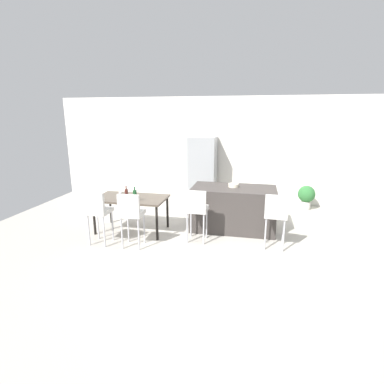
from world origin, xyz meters
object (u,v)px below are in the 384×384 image
(bar_chair_left, at_px, (197,207))
(wine_bottle_far, at_px, (126,195))
(dining_chair_far, at_px, (131,212))
(wine_glass_left, at_px, (96,194))
(dining_table, at_px, (131,200))
(dining_chair_near, at_px, (98,209))
(potted_plant, at_px, (306,196))
(wine_bottle_near, at_px, (135,195))
(bar_chair_middle, at_px, (276,213))
(kitchen_island, at_px, (233,208))
(fruit_bowl, at_px, (233,185))
(wine_glass_middle, at_px, (120,191))
(refrigerator, at_px, (203,171))

(bar_chair_left, xyz_separation_m, wine_bottle_far, (-1.43, 0.01, 0.17))
(dining_chair_far, distance_m, wine_glass_left, 1.06)
(dining_table, bearing_deg, wine_glass_left, -152.28)
(dining_table, relative_size, wine_glass_left, 8.46)
(dining_chair_near, distance_m, potted_plant, 5.23)
(wine_bottle_far, bearing_deg, potted_plant, 34.43)
(bar_chair_left, distance_m, dining_table, 1.48)
(dining_chair_near, height_order, wine_bottle_near, dining_chair_near)
(dining_chair_near, height_order, wine_bottle_far, wine_bottle_far)
(dining_chair_near, xyz_separation_m, potted_plant, (4.17, 3.14, -0.32))
(bar_chair_middle, xyz_separation_m, dining_chair_far, (-2.58, -0.51, 0.00))
(potted_plant, bearing_deg, bar_chair_left, -132.27)
(kitchen_island, xyz_separation_m, bar_chair_middle, (0.83, -0.85, 0.24))
(wine_bottle_far, height_order, wine_glass_left, wine_bottle_far)
(wine_bottle_near, xyz_separation_m, fruit_bowl, (1.88, 0.89, 0.10))
(kitchen_island, xyz_separation_m, wine_bottle_far, (-2.06, -0.84, 0.40))
(dining_chair_far, xyz_separation_m, fruit_bowl, (1.74, 1.42, 0.26))
(dining_chair_far, height_order, wine_glass_left, dining_chair_far)
(wine_bottle_far, bearing_deg, dining_chair_far, -59.02)
(bar_chair_left, bearing_deg, bar_chair_middle, 0.00)
(potted_plant, bearing_deg, wine_bottle_far, -145.57)
(bar_chair_middle, xyz_separation_m, dining_table, (-2.92, 0.27, -0.02))
(fruit_bowl, bearing_deg, bar_chair_left, -124.28)
(bar_chair_middle, bearing_deg, wine_glass_middle, 175.21)
(kitchen_island, xyz_separation_m, dining_chair_near, (-2.42, -1.36, 0.24))
(dining_chair_far, xyz_separation_m, wine_glass_middle, (-0.57, 0.77, 0.17))
(kitchen_island, relative_size, refrigerator, 0.96)
(dining_chair_far, height_order, wine_bottle_far, wine_bottle_far)
(bar_chair_left, height_order, fruit_bowl, bar_chair_left)
(wine_bottle_far, height_order, wine_glass_middle, wine_bottle_far)
(dining_chair_near, xyz_separation_m, wine_bottle_near, (0.53, 0.53, 0.16))
(bar_chair_left, bearing_deg, refrigerator, 97.81)
(bar_chair_middle, distance_m, dining_chair_near, 3.29)
(dining_chair_near, height_order, wine_glass_left, dining_chair_near)
(kitchen_island, relative_size, wine_bottle_far, 5.67)
(bar_chair_left, height_order, dining_chair_near, same)
(dining_chair_far, distance_m, refrigerator, 3.24)
(bar_chair_left, relative_size, dining_table, 0.71)
(dining_chair_far, relative_size, wine_bottle_far, 3.38)
(wine_glass_left, relative_size, potted_plant, 0.27)
(potted_plant, bearing_deg, dining_chair_near, -143.08)
(dining_table, relative_size, wine_bottle_far, 4.73)
(kitchen_island, height_order, wine_glass_middle, kitchen_island)
(wine_bottle_near, xyz_separation_m, refrigerator, (0.89, 2.62, 0.06))
(potted_plant, bearing_deg, wine_glass_left, -148.99)
(wine_bottle_far, xyz_separation_m, refrigerator, (1.07, 2.63, 0.06))
(dining_chair_near, distance_m, dining_chair_far, 0.67)
(bar_chair_left, height_order, wine_bottle_far, wine_bottle_far)
(bar_chair_left, bearing_deg, wine_bottle_near, 179.07)
(dining_table, bearing_deg, kitchen_island, 15.41)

